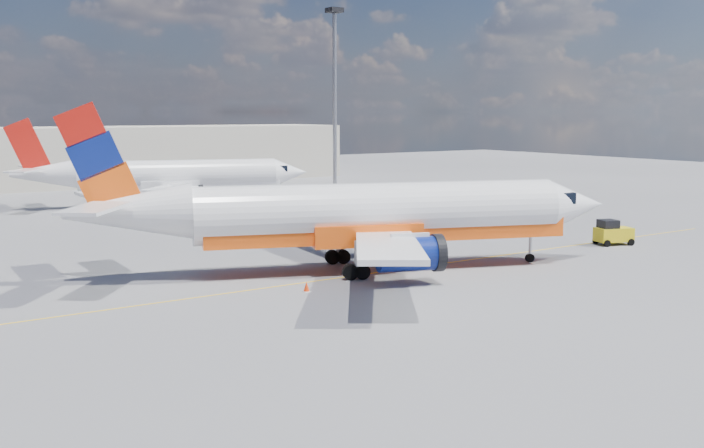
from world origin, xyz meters
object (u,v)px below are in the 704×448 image
second_jet (169,177)px  gse_tug (613,233)px  traffic_cone (307,287)px  main_jet (362,215)px

second_jet → gse_tug: size_ratio=10.29×
traffic_cone → gse_tug: bearing=1.5°
gse_tug → second_jet: bearing=131.9°
main_jet → traffic_cone: (-5.97, -3.20, -3.30)m
main_jet → second_jet: main_jet is taller
second_jet → gse_tug: second_jet is taller
second_jet → main_jet: bearing=-74.9°
main_jet → gse_tug: main_jet is taller
main_jet → traffic_cone: 7.54m
main_jet → gse_tug: size_ratio=11.61×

